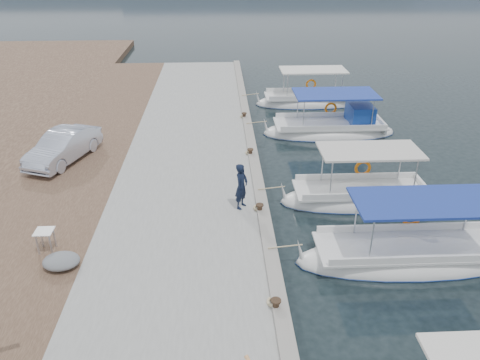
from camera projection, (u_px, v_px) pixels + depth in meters
name	position (u px, v px, depth m)	size (l,w,h in m)	color
ground	(273.00, 248.00, 15.77)	(400.00, 400.00, 0.00)	black
concrete_quay	(191.00, 176.00, 19.97)	(6.00, 40.00, 0.50)	gray
quay_curb	(256.00, 169.00, 19.95)	(0.44, 40.00, 0.12)	gray
cobblestone_strip	(72.00, 179.00, 19.76)	(4.00, 40.00, 0.50)	#51382A
fishing_caique_b	(410.00, 257.00, 15.07)	(7.49, 2.23, 2.83)	silver
fishing_caique_c	(360.00, 199.00, 18.50)	(6.34, 2.07, 2.83)	silver
fishing_caique_d	(331.00, 130.00, 25.03)	(7.09, 2.57, 2.83)	silver
fishing_caique_e	(308.00, 103.00, 29.51)	(6.68, 2.21, 2.83)	silver
mooring_bollards	(260.00, 208.00, 16.77)	(0.28, 20.28, 0.33)	black
fisherman	(241.00, 186.00, 16.80)	(0.63, 0.41, 1.73)	black
parked_car	(63.00, 146.00, 20.54)	(1.42, 4.07, 1.34)	silver
tarp_bundle	(61.00, 261.00, 13.96)	(1.10, 0.90, 0.40)	slate
folding_table	(45.00, 236.00, 14.55)	(0.55, 0.55, 0.73)	silver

